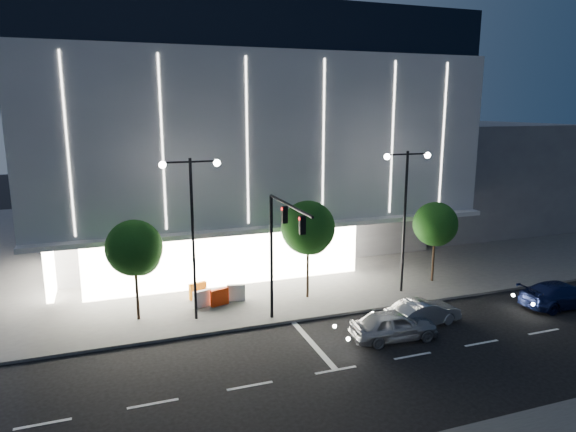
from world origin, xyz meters
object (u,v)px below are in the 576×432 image
(tree_mid, at_px, (308,231))
(street_lamp_east, at_px, (405,201))
(tree_left, at_px, (135,251))
(barrier_c, at_px, (220,297))
(barrier_b, at_px, (202,299))
(barrier_d, at_px, (236,293))
(traffic_mast, at_px, (280,238))
(street_lamp_west, at_px, (192,216))
(tree_right, at_px, (435,226))
(car_second, at_px, (423,313))
(car_third, at_px, (561,295))
(barrier_a, at_px, (198,291))
(car_lead, at_px, (394,325))

(tree_mid, bearing_deg, street_lamp_east, -9.69)
(tree_left, xyz_separation_m, barrier_c, (4.61, 0.47, -3.38))
(barrier_b, height_order, barrier_d, same)
(traffic_mast, xyz_separation_m, barrier_d, (-1.27, 4.56, -4.38))
(street_lamp_west, distance_m, barrier_d, 6.26)
(street_lamp_east, distance_m, tree_right, 3.81)
(tree_left, bearing_deg, car_second, -21.20)
(car_second, xyz_separation_m, barrier_c, (-9.86, 6.08, -0.05))
(car_third, height_order, barrier_c, car_third)
(car_third, xyz_separation_m, barrier_a, (-20.05, 8.12, -0.10))
(car_third, relative_size, barrier_b, 4.69)
(street_lamp_east, relative_size, barrier_a, 8.18)
(car_third, bearing_deg, traffic_mast, 83.17)
(barrier_b, xyz_separation_m, barrier_d, (2.10, 0.32, 0.00))
(car_lead, bearing_deg, street_lamp_west, 61.39)
(car_lead, bearing_deg, tree_mid, 20.27)
(street_lamp_east, bearing_deg, street_lamp_west, 180.00)
(tree_mid, height_order, barrier_d, tree_mid)
(tree_right, distance_m, barrier_a, 15.87)
(traffic_mast, height_order, car_lead, traffic_mast)
(barrier_d, bearing_deg, tree_mid, 0.42)
(traffic_mast, bearing_deg, barrier_b, 128.49)
(street_lamp_east, bearing_deg, barrier_b, 172.72)
(tree_mid, xyz_separation_m, barrier_a, (-6.41, 1.98, -3.68))
(car_third, bearing_deg, tree_mid, 67.33)
(car_third, height_order, barrier_d, car_third)
(tree_mid, height_order, barrier_a, tree_mid)
(traffic_mast, xyz_separation_m, barrier_a, (-3.38, 5.67, -4.38))
(street_lamp_east, distance_m, car_third, 10.59)
(car_third, height_order, barrier_b, car_third)
(tree_mid, distance_m, barrier_d, 5.73)
(barrier_c, bearing_deg, barrier_d, 4.03)
(street_lamp_west, relative_size, street_lamp_east, 1.00)
(street_lamp_east, xyz_separation_m, barrier_c, (-11.36, 1.49, -5.31))
(barrier_a, xyz_separation_m, barrier_d, (2.11, -1.11, 0.00))
(car_second, relative_size, barrier_d, 3.86)
(car_lead, height_order, barrier_d, car_lead)
(barrier_c, distance_m, barrier_d, 1.16)
(car_lead, height_order, barrier_a, car_lead)
(barrier_b, xyz_separation_m, barrier_c, (1.01, -0.09, 0.00))
(tree_right, relative_size, car_lead, 1.23)
(barrier_c, bearing_deg, street_lamp_west, -154.32)
(car_second, bearing_deg, car_lead, 106.27)
(tree_left, relative_size, barrier_d, 5.20)
(car_second, distance_m, barrier_b, 12.50)
(traffic_mast, relative_size, barrier_c, 6.43)
(street_lamp_east, distance_m, barrier_c, 12.63)
(tree_right, height_order, car_third, tree_right)
(car_third, distance_m, barrier_b, 21.13)
(traffic_mast, bearing_deg, car_second, -14.44)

